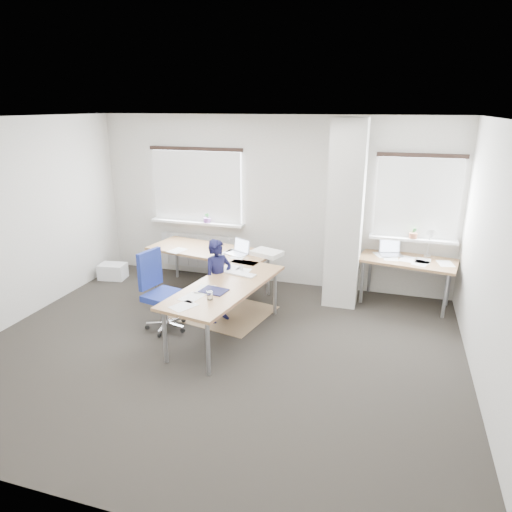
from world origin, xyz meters
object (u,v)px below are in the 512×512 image
(desk_side, at_px, (408,262))
(task_chair, at_px, (164,308))
(desk_main, at_px, (220,268))
(person, at_px, (218,281))

(desk_side, relative_size, task_chair, 1.37)
(desk_side, bearing_deg, desk_main, -147.26)
(task_chair, height_order, person, person)
(desk_side, xyz_separation_m, person, (-2.53, -1.37, -0.09))
(person, bearing_deg, desk_side, -29.45)
(desk_main, distance_m, task_chair, 0.99)
(task_chair, bearing_deg, desk_main, 65.19)
(task_chair, distance_m, person, 0.83)
(desk_main, xyz_separation_m, task_chair, (-0.56, -0.72, -0.39))
(desk_main, bearing_deg, task_chair, -117.60)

